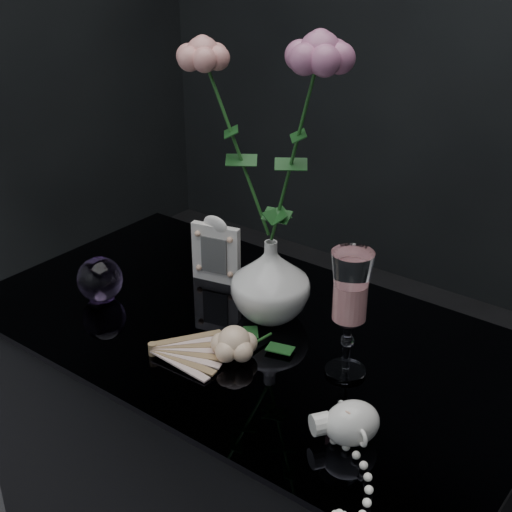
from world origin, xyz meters
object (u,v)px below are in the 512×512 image
Objects in this scene: wine_glass at (349,315)px; picture_frame at (216,249)px; pearl_jar at (352,421)px; vase at (270,280)px; paperweight at (100,279)px; loose_rose at (234,343)px.

picture_frame is (-0.38, 0.12, -0.04)m from wine_glass.
vase is at bearing 179.44° from pearl_jar.
wine_glass is 0.40m from picture_frame.
picture_frame reaches higher than paperweight.
wine_glass is (0.21, -0.07, 0.03)m from vase.
wine_glass is at bearing 158.17° from pearl_jar.
vase is 0.37m from pearl_jar.
picture_frame is 1.63× the size of paperweight.
paperweight is 0.37× the size of pearl_jar.
loose_rose is 0.27m from pearl_jar.
paperweight is (-0.30, -0.15, -0.03)m from vase.
wine_glass is at bearing -30.16° from picture_frame.
pearl_jar is (0.27, -0.06, 0.00)m from loose_rose.
picture_frame is at bearing -174.12° from pearl_jar.
picture_frame is at bearing 56.65° from paperweight.
pearl_jar is (0.60, -0.06, -0.01)m from paperweight.
pearl_jar is (0.30, -0.21, -0.04)m from vase.
picture_frame is at bearing 151.06° from loose_rose.
pearl_jar is at bearing -5.48° from paperweight.
wine_glass reaches higher than paperweight.
vase reaches higher than loose_rose.
paperweight is at bearing -170.95° from wine_glass.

